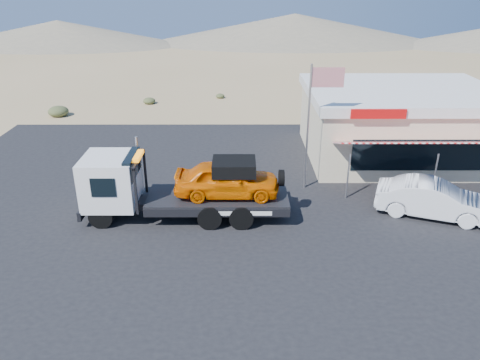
{
  "coord_description": "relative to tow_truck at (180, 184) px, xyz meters",
  "views": [
    {
      "loc": [
        1.48,
        -16.44,
        9.66
      ],
      "look_at": [
        1.52,
        2.03,
        1.5
      ],
      "focal_mm": 35.0,
      "sensor_mm": 36.0,
      "label": 1
    }
  ],
  "objects": [
    {
      "name": "jerky_store",
      "position": [
        11.51,
        7.44,
        0.45
      ],
      "size": [
        10.4,
        9.97,
        3.9
      ],
      "color": "beige",
      "rests_on": "asphalt_lot"
    },
    {
      "name": "distant_hills",
      "position": [
        -8.76,
        53.61,
        0.35
      ],
      "size": [
        126.0,
        48.0,
        4.2
      ],
      "color": "#726B59",
      "rests_on": "ground"
    },
    {
      "name": "flagpole",
      "position": [
        5.95,
        2.97,
        2.22
      ],
      "size": [
        1.55,
        0.1,
        6.0
      ],
      "color": "#99999E",
      "rests_on": "asphalt_lot"
    },
    {
      "name": "ground",
      "position": [
        1.01,
        -1.53,
        -1.54
      ],
      "size": [
        120.0,
        120.0,
        0.0
      ],
      "primitive_type": "plane",
      "color": "#968055",
      "rests_on": "ground"
    },
    {
      "name": "white_sedan",
      "position": [
        10.84,
        0.01,
        -0.74
      ],
      "size": [
        5.03,
        3.23,
        1.57
      ],
      "primitive_type": "imported",
      "rotation": [
        0.0,
        0.0,
        1.21
      ],
      "color": "silver",
      "rests_on": "asphalt_lot"
    },
    {
      "name": "asphalt_lot",
      "position": [
        3.01,
        1.47,
        -1.53
      ],
      "size": [
        32.0,
        24.0,
        0.02
      ],
      "primitive_type": "cube",
      "color": "black",
      "rests_on": "ground"
    },
    {
      "name": "tow_truck",
      "position": [
        0.0,
        0.0,
        0.0
      ],
      "size": [
        8.56,
        2.54,
        2.86
      ],
      "color": "black",
      "rests_on": "asphalt_lot"
    }
  ]
}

